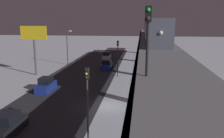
% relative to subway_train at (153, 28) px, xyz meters
% --- Properties ---
extents(ground_plane, '(240.00, 240.00, 0.00)m').
position_rel_subway_train_xyz_m(ground_plane, '(5.78, 18.01, -8.56)').
color(ground_plane, silver).
extents(avenue_asphalt, '(11.00, 103.15, 0.01)m').
position_rel_subway_train_xyz_m(avenue_asphalt, '(12.24, 18.01, -8.55)').
color(avenue_asphalt, '#28282D').
rests_on(avenue_asphalt, ground_plane).
extents(elevated_railway, '(5.00, 103.15, 6.78)m').
position_rel_subway_train_xyz_m(elevated_railway, '(0.09, 18.01, -2.72)').
color(elevated_railway, slate).
rests_on(elevated_railway, ground_plane).
extents(subway_train, '(2.94, 36.87, 3.40)m').
position_rel_subway_train_xyz_m(subway_train, '(0.00, 0.00, 0.00)').
color(subway_train, '#4C5160').
rests_on(subway_train, elevated_railway).
extents(rail_signal, '(0.36, 0.41, 4.00)m').
position_rel_subway_train_xyz_m(rail_signal, '(1.66, 30.63, 0.95)').
color(rail_signal, black).
rests_on(rail_signal, elevated_railway).
extents(sedan_blue, '(1.91, 4.51, 1.97)m').
position_rel_subway_train_xyz_m(sedan_blue, '(9.04, -3.27, -7.77)').
color(sedan_blue, navy).
rests_on(sedan_blue, ground_plane).
extents(sedan_silver, '(1.80, 4.36, 1.97)m').
position_rel_subway_train_xyz_m(sedan_silver, '(10.84, -15.11, -7.76)').
color(sedan_silver, '#B2B2B7').
rests_on(sedan_silver, ground_plane).
extents(sedan_black, '(1.80, 4.23, 1.97)m').
position_rel_subway_train_xyz_m(sedan_black, '(13.64, 26.02, -7.76)').
color(sedan_black, black).
rests_on(sedan_black, ground_plane).
extents(sedan_blue_2, '(1.80, 4.05, 1.97)m').
position_rel_subway_train_xyz_m(sedan_blue_2, '(15.44, 13.03, -7.76)').
color(sedan_blue_2, navy).
rests_on(sedan_blue_2, ground_plane).
extents(traffic_light_near, '(0.32, 0.44, 6.40)m').
position_rel_subway_train_xyz_m(traffic_light_near, '(6.14, 26.83, -4.36)').
color(traffic_light_near, '#2D2D2D').
rests_on(traffic_light_near, ground_plane).
extents(traffic_light_mid, '(0.32, 0.44, 6.40)m').
position_rel_subway_train_xyz_m(traffic_light_mid, '(6.14, 3.11, -4.36)').
color(traffic_light_mid, '#2D2D2D').
rests_on(traffic_light_mid, ground_plane).
extents(commercial_billboard, '(4.80, 0.36, 8.90)m').
position_rel_subway_train_xyz_m(commercial_billboard, '(21.19, 3.71, -1.73)').
color(commercial_billboard, '#4C4C51').
rests_on(commercial_billboard, ground_plane).
extents(street_lamp_far, '(1.35, 0.44, 7.65)m').
position_rel_subway_train_xyz_m(street_lamp_far, '(18.32, -6.99, -3.74)').
color(street_lamp_far, '#38383D').
rests_on(street_lamp_far, ground_plane).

